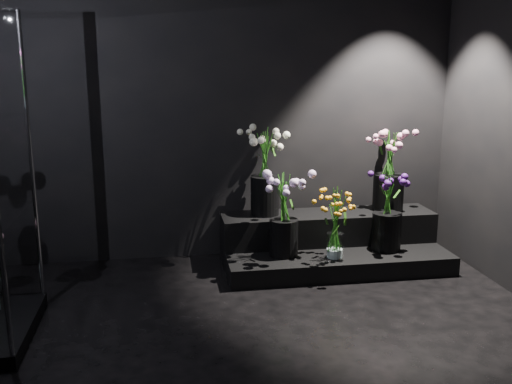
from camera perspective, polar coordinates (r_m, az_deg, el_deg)
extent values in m
plane|color=black|center=(3.43, 1.48, -16.92)|extent=(4.00, 4.00, 0.00)
plane|color=black|center=(4.97, -2.83, 9.32)|extent=(4.00, 0.00, 4.00)
plane|color=black|center=(1.13, 21.47, -3.56)|extent=(4.00, 0.00, 4.00)
cube|color=black|center=(4.95, 7.78, -6.46)|extent=(1.87, 0.83, 0.16)
cube|color=black|center=(5.07, 7.17, -3.49)|extent=(1.87, 0.42, 0.26)
cylinder|color=white|center=(4.66, 7.88, -5.32)|extent=(0.14, 0.14, 0.21)
cylinder|color=black|center=(4.67, 2.78, -4.56)|extent=(0.23, 0.23, 0.30)
cylinder|color=black|center=(4.93, 12.91, -3.85)|extent=(0.24, 0.24, 0.32)
cylinder|color=black|center=(4.91, 0.88, -0.35)|extent=(0.25, 0.25, 0.34)
cylinder|color=black|center=(5.19, 13.08, -0.02)|extent=(0.27, 0.27, 0.32)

